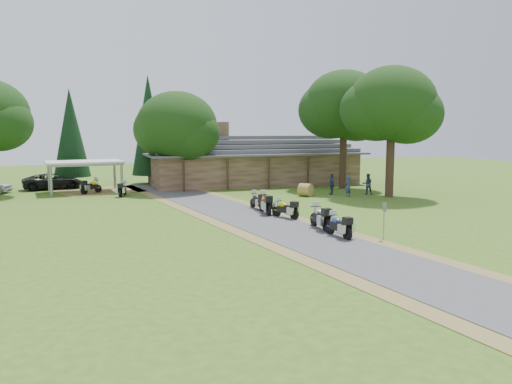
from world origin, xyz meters
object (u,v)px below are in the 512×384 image
object	(u,v)px
motorcycle_row_b	(320,216)
car_dark_suv	(53,177)
lodge	(253,159)
motorcycle_carport_b	(123,188)
carport	(85,177)
motorcycle_carport_a	(91,186)
motorcycle_row_d	(265,203)
motorcycle_row_e	(257,200)
motorcycle_row_c	(285,208)
hay_bale	(306,190)
motorcycle_row_a	(339,225)

from	to	relation	value
motorcycle_row_b	car_dark_suv	bearing A→B (deg)	33.23
lodge	motorcycle_carport_b	size ratio (longest dim) A/B	11.52
carport	motorcycle_row_b	xyz separation A→B (m)	(11.96, -21.61, -0.64)
motorcycle_carport_a	lodge	bearing A→B (deg)	-30.22
car_dark_suv	motorcycle_carport_a	world-z (taller)	car_dark_suv
motorcycle_row_d	motorcycle_row_e	bearing A→B (deg)	2.42
lodge	car_dark_suv	distance (m)	19.02
motorcycle_row_c	hay_bale	bearing A→B (deg)	-57.90
lodge	motorcycle_row_b	bearing A→B (deg)	-100.22
motorcycle_row_b	hay_bale	bearing A→B (deg)	-19.17
hay_bale	lodge	bearing A→B (deg)	94.84
motorcycle_row_b	motorcycle_row_d	distance (m)	5.84
motorcycle_row_a	motorcycle_carport_a	world-z (taller)	motorcycle_carport_a
motorcycle_row_a	motorcycle_carport_b	xyz separation A→B (m)	(-9.02, 20.00, -0.01)
motorcycle_row_e	motorcycle_carport_a	xyz separation A→B (m)	(-10.56, 12.69, 0.04)
motorcycle_row_a	car_dark_suv	bearing A→B (deg)	21.98
car_dark_suv	hay_bale	world-z (taller)	car_dark_suv
carport	motorcycle_row_b	distance (m)	24.71
motorcycle_row_c	motorcycle_carport_a	distance (m)	19.88
motorcycle_carport_a	hay_bale	size ratio (longest dim) A/B	1.85
motorcycle_carport_a	motorcycle_carport_b	xyz separation A→B (m)	(2.41, -2.54, -0.03)
car_dark_suv	carport	bearing A→B (deg)	-148.87
carport	motorcycle_row_d	distance (m)	19.26
motorcycle_row_c	motorcycle_row_d	bearing A→B (deg)	-9.31
lodge	motorcycle_carport_a	size ratio (longest dim) A/B	10.96
motorcycle_row_a	motorcycle_row_c	world-z (taller)	motorcycle_row_a
motorcycle_row_d	motorcycle_row_b	bearing A→B (deg)	-163.43
motorcycle_row_c	motorcycle_row_e	size ratio (longest dim) A/B	1.00
motorcycle_row_a	motorcycle_row_b	xyz separation A→B (m)	(0.07, 2.20, 0.07)
lodge	carport	bearing A→B (deg)	-174.12
motorcycle_row_a	motorcycle_carport_b	size ratio (longest dim) A/B	1.02
lodge	motorcycle_row_b	size ratio (longest dim) A/B	10.13
car_dark_suv	lodge	bearing A→B (deg)	-103.69
motorcycle_row_c	hay_bale	size ratio (longest dim) A/B	1.74
motorcycle_row_b	hay_bale	xyz separation A→B (m)	(5.09, 12.71, -0.19)
motorcycle_row_a	motorcycle_carport_b	distance (m)	21.94
motorcycle_carport_a	motorcycle_row_b	bearing A→B (deg)	-101.36
motorcycle_row_a	hay_bale	xyz separation A→B (m)	(5.16, 14.92, -0.12)
carport	car_dark_suv	size ratio (longest dim) A/B	1.10
carport	motorcycle_row_e	distance (m)	17.81
hay_bale	motorcycle_row_a	bearing A→B (deg)	-109.08
car_dark_suv	motorcycle_row_d	distance (m)	23.52
motorcycle_row_a	motorcycle_row_c	distance (m)	6.01
motorcycle_row_e	hay_bale	distance (m)	7.87
motorcycle_row_b	motorcycle_row_e	xyz separation A→B (m)	(-0.93, 7.65, -0.09)
motorcycle_row_c	motorcycle_carport_a	size ratio (longest dim) A/B	0.94
motorcycle_row_b	lodge	bearing A→B (deg)	-7.57
motorcycle_row_d	lodge	bearing A→B (deg)	-10.56
lodge	hay_bale	bearing A→B (deg)	-85.16
carport	motorcycle_carport_a	bearing A→B (deg)	-75.72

